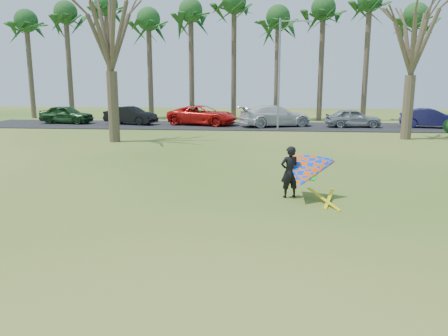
# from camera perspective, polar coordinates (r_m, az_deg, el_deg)

# --- Properties ---
(ground) EXTENTS (100.00, 100.00, 0.00)m
(ground) POSITION_cam_1_polar(r_m,az_deg,el_deg) (11.28, -1.03, -7.48)
(ground) COLOR #1F5512
(ground) RESTS_ON ground
(parking_strip) EXTENTS (46.00, 7.00, 0.06)m
(parking_strip) POSITION_cam_1_polar(r_m,az_deg,el_deg) (35.81, 3.71, 5.50)
(parking_strip) COLOR black
(parking_strip) RESTS_ON ground
(palm_0) EXTENTS (4.84, 4.84, 10.84)m
(palm_0) POSITION_cam_1_polar(r_m,az_deg,el_deg) (47.99, -24.43, 16.95)
(palm_0) COLOR brown
(palm_0) RESTS_ON ground
(palm_1) EXTENTS (4.84, 4.84, 11.54)m
(palm_1) POSITION_cam_1_polar(r_m,az_deg,el_deg) (46.27, -19.98, 18.37)
(palm_1) COLOR brown
(palm_1) RESTS_ON ground
(palm_2) EXTENTS (4.84, 4.84, 12.24)m
(palm_2) POSITION_cam_1_polar(r_m,az_deg,el_deg) (44.85, -15.14, 19.77)
(palm_2) COLOR brown
(palm_2) RESTS_ON ground
(palm_3) EXTENTS (4.84, 4.84, 10.84)m
(palm_3) POSITION_cam_1_polar(r_m,az_deg,el_deg) (43.46, -9.84, 18.46)
(palm_3) COLOR #4D3C2E
(palm_3) RESTS_ON ground
(palm_4) EXTENTS (4.84, 4.84, 11.54)m
(palm_4) POSITION_cam_1_polar(r_m,az_deg,el_deg) (42.69, -4.37, 19.64)
(palm_4) COLOR #4D3B2E
(palm_4) RESTS_ON ground
(palm_5) EXTENTS (4.84, 4.84, 12.24)m
(palm_5) POSITION_cam_1_polar(r_m,az_deg,el_deg) (42.30, 1.33, 20.67)
(palm_5) COLOR #46382A
(palm_5) RESTS_ON ground
(palm_6) EXTENTS (4.84, 4.84, 10.84)m
(palm_6) POSITION_cam_1_polar(r_m,az_deg,el_deg) (41.98, 7.08, 18.79)
(palm_6) COLOR #46392A
(palm_6) RESTS_ON ground
(palm_7) EXTENTS (4.84, 4.84, 11.54)m
(palm_7) POSITION_cam_1_polar(r_m,az_deg,el_deg) (42.33, 12.85, 19.47)
(palm_7) COLOR #493B2B
(palm_7) RESTS_ON ground
(palm_8) EXTENTS (4.84, 4.84, 12.24)m
(palm_8) POSITION_cam_1_polar(r_m,az_deg,el_deg) (43.06, 18.52, 19.95)
(palm_8) COLOR #4E3C2F
(palm_8) RESTS_ON ground
(palm_9) EXTENTS (4.84, 4.84, 10.84)m
(palm_9) POSITION_cam_1_polar(r_m,az_deg,el_deg) (43.86, 23.75, 17.63)
(palm_9) COLOR #4F3F2F
(palm_9) RESTS_ON ground
(bare_tree_left) EXTENTS (6.60, 6.60, 9.70)m
(bare_tree_left) POSITION_cam_1_polar(r_m,az_deg,el_deg) (27.43, -14.77, 17.82)
(bare_tree_left) COLOR #473A2A
(bare_tree_left) RESTS_ON ground
(bare_tree_right) EXTENTS (6.27, 6.27, 9.21)m
(bare_tree_right) POSITION_cam_1_polar(r_m,az_deg,el_deg) (30.05, 23.58, 16.00)
(bare_tree_right) COLOR brown
(bare_tree_right) RESTS_ON ground
(streetlight) EXTENTS (2.28, 0.18, 8.00)m
(streetlight) POSITION_cam_1_polar(r_m,az_deg,el_deg) (32.62, 7.50, 12.67)
(streetlight) COLOR gray
(streetlight) RESTS_ON ground
(car_0) EXTENTS (4.65, 2.25, 1.53)m
(car_0) POSITION_cam_1_polar(r_m,az_deg,el_deg) (39.95, -19.88, 6.60)
(car_0) COLOR #183E1A
(car_0) RESTS_ON parking_strip
(car_1) EXTENTS (4.73, 2.70, 1.47)m
(car_1) POSITION_cam_1_polar(r_m,az_deg,el_deg) (37.66, -12.10, 6.73)
(car_1) COLOR black
(car_1) RESTS_ON parking_strip
(car_2) EXTENTS (6.22, 4.01, 1.59)m
(car_2) POSITION_cam_1_polar(r_m,az_deg,el_deg) (36.30, -2.80, 6.90)
(car_2) COLOR red
(car_2) RESTS_ON parking_strip
(car_3) EXTENTS (6.24, 4.34, 1.68)m
(car_3) POSITION_cam_1_polar(r_m,az_deg,el_deg) (35.32, 6.74, 6.78)
(car_3) COLOR silver
(car_3) RESTS_ON parking_strip
(car_4) EXTENTS (4.34, 2.01, 1.44)m
(car_4) POSITION_cam_1_polar(r_m,az_deg,el_deg) (35.96, 16.50, 6.29)
(car_4) COLOR gray
(car_4) RESTS_ON parking_strip
(car_5) EXTENTS (4.75, 2.51, 1.49)m
(car_5) POSITION_cam_1_polar(r_m,az_deg,el_deg) (37.65, 25.37, 5.91)
(car_5) COLOR #1A1747
(car_5) RESTS_ON parking_strip
(kite_flyer) EXTENTS (2.13, 2.39, 2.02)m
(kite_flyer) POSITION_cam_1_polar(r_m,az_deg,el_deg) (13.67, 10.32, -0.65)
(kite_flyer) COLOR black
(kite_flyer) RESTS_ON ground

